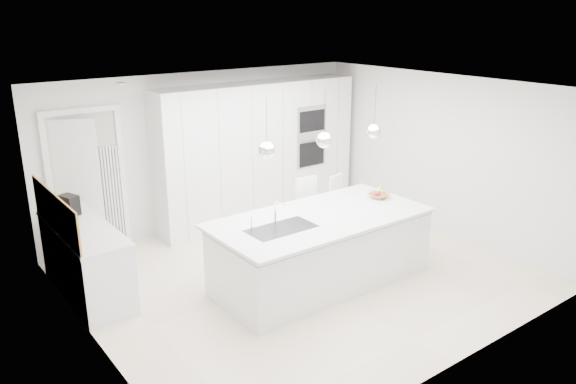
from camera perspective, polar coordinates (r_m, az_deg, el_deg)
floor at (r=7.65m, az=1.37°, el=-8.42°), size 5.50×5.50×0.00m
wall_back at (r=9.20m, az=-8.28°, el=4.28°), size 5.50×0.00×5.50m
wall_left at (r=5.97m, az=-19.80°, el=-4.24°), size 0.00×5.00×5.00m
ceiling at (r=6.91m, az=1.52°, el=10.49°), size 5.50×5.50×0.00m
tall_cabinets at (r=9.37m, az=-3.08°, el=4.07°), size 3.60×0.60×2.30m
oven_stack at (r=9.61m, az=2.42°, el=5.65°), size 0.62×0.04×1.05m
doorway_frame at (r=8.51m, az=-19.67°, el=0.69°), size 1.11×0.08×2.13m
hallway_door at (r=8.40m, az=-21.16°, el=0.17°), size 0.76×0.38×2.00m
radiator at (r=8.64m, az=-17.52°, el=-0.05°), size 0.32×0.04×1.40m
left_base_cabinets at (r=7.43m, az=-19.80°, el=-6.72°), size 0.60×1.80×0.86m
left_worktop at (r=7.26m, az=-20.17°, el=-3.49°), size 0.62×1.82×0.04m
oak_backsplash at (r=7.10m, az=-22.61°, el=-1.92°), size 0.02×1.80×0.50m
island_base at (r=7.31m, az=3.47°, el=-6.02°), size 2.80×1.20×0.86m
island_worktop at (r=7.18m, az=3.28°, el=-2.61°), size 2.84×1.40×0.04m
island_sink at (r=6.79m, az=-0.67°, el=-4.36°), size 0.84×0.44×0.18m
island_tap at (r=6.88m, az=-1.33°, el=-1.99°), size 0.02×0.02×0.30m
pendant_left at (r=6.34m, az=-2.17°, el=4.28°), size 0.20×0.20×0.20m
pendant_mid at (r=6.85m, az=3.70°, el=5.29°), size 0.20×0.20×0.20m
pendant_right at (r=7.42m, az=8.73°, el=6.11°), size 0.20×0.20×0.20m
fruit_bowl at (r=7.94m, az=9.21°, el=-0.36°), size 0.32×0.32×0.07m
espresso_machine at (r=7.69m, az=-21.32°, el=-1.24°), size 0.23×0.28×0.26m
bar_stool_left at (r=8.12m, az=2.45°, el=-2.53°), size 0.40×0.53×1.11m
bar_stool_right at (r=8.63m, az=5.42°, el=-1.73°), size 0.44×0.53×1.00m
apple_a at (r=7.88m, az=9.04°, el=-0.19°), size 0.09×0.09×0.09m
apple_b at (r=7.91m, az=9.15°, el=-0.16°), size 0.08×0.08×0.08m
banana_bunch at (r=7.95m, az=9.35°, el=0.20°), size 0.21×0.16×0.19m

